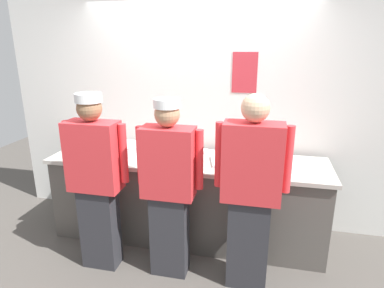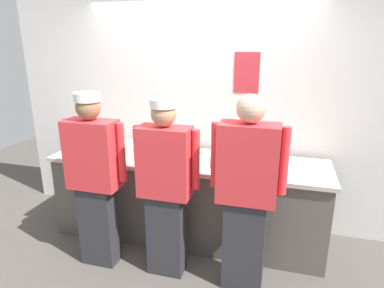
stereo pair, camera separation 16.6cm
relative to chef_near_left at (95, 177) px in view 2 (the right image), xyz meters
name	(u,v)px [view 2 (the right image)]	position (x,y,z in m)	size (l,w,h in m)	color
ground_plane	(176,256)	(0.69, 0.26, -0.89)	(9.00, 9.00, 0.00)	#514C47
wall_back	(199,104)	(0.69, 1.16, 0.51)	(4.53, 0.11, 2.81)	silver
prep_counter	(187,198)	(0.69, 0.66, -0.43)	(2.89, 0.74, 0.91)	#56514C
chef_near_left	(95,177)	(0.00, 0.00, 0.00)	(0.60, 0.24, 1.67)	#2D2D33
chef_center	(165,185)	(0.67, 0.04, -0.02)	(0.60, 0.24, 1.64)	#2D2D33
chef_far_right	(246,192)	(1.38, 0.03, 0.01)	(0.62, 0.24, 1.71)	#2D2D33
plate_stack_front	(278,169)	(1.61, 0.50, 0.07)	(0.24, 0.24, 0.10)	white
mixing_bowl_steel	(128,148)	(0.01, 0.68, 0.07)	(0.35, 0.35, 0.11)	#B7BABF
sheet_tray	(236,162)	(1.20, 0.67, 0.03)	(0.51, 0.33, 0.02)	#B7BABF
squeeze_bottle_primary	(107,147)	(-0.17, 0.54, 0.11)	(0.06, 0.06, 0.19)	#56A333
squeeze_bottle_secondary	(178,155)	(0.65, 0.50, 0.11)	(0.06, 0.06, 0.19)	#E5E066
ramekin_orange_sauce	(149,156)	(0.30, 0.56, 0.04)	(0.11, 0.11, 0.04)	white
ramekin_yellow_sauce	(161,161)	(0.47, 0.46, 0.04)	(0.10, 0.10, 0.04)	white
ramekin_green_sauce	(205,152)	(0.83, 0.86, 0.04)	(0.09, 0.09, 0.05)	white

